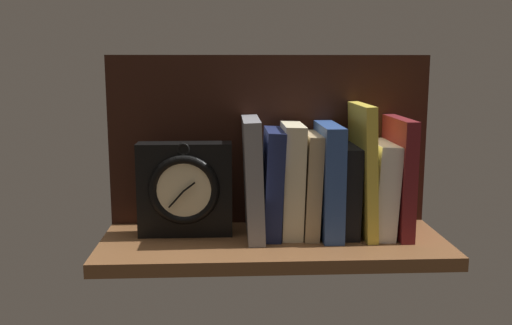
{
  "coord_description": "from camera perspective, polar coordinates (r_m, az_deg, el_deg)",
  "views": [
    {
      "loc": [
        -8.69,
        -105.24,
        33.77
      ],
      "look_at": [
        -3.19,
        3.19,
        14.41
      ],
      "focal_mm": 39.99,
      "sensor_mm": 36.0,
      "label": 1
    }
  ],
  "objects": [
    {
      "name": "book_maroon_dawkins",
      "position": [
        1.16,
        14.01,
        -1.31
      ],
      "size": [
        2.64,
        16.54,
        22.94
      ],
      "primitive_type": "cube",
      "rotation": [
        0.0,
        -0.0,
        0.0
      ],
      "color": "maroon",
      "rests_on": "ground_plane"
    },
    {
      "name": "book_navy_bierce",
      "position": [
        1.11,
        1.53,
        -2.02
      ],
      "size": [
        4.28,
        13.37,
        20.91
      ],
      "primitive_type": "cube",
      "rotation": [
        0.0,
        0.04,
        0.0
      ],
      "color": "#192147",
      "rests_on": "ground_plane"
    },
    {
      "name": "back_panel",
      "position": [
        1.19,
        1.31,
        2.24
      ],
      "size": [
        66.21,
        1.2,
        35.01
      ],
      "primitive_type": "cube",
      "color": "black",
      "rests_on": "ground_plane"
    },
    {
      "name": "book_yellow_seinlanguage",
      "position": [
        1.14,
        10.61,
        -0.7
      ],
      "size": [
        3.22,
        16.15,
        25.7
      ],
      "primitive_type": "cube",
      "rotation": [
        0.0,
        -0.04,
        0.0
      ],
      "color": "gold",
      "rests_on": "ground_plane"
    },
    {
      "name": "book_white_catcher",
      "position": [
        1.15,
        12.21,
        -2.49
      ],
      "size": [
        4.99,
        14.69,
        18.37
      ],
      "primitive_type": "cube",
      "rotation": [
        0.0,
        0.05,
        0.0
      ],
      "color": "silver",
      "rests_on": "ground_plane"
    },
    {
      "name": "book_gray_chess",
      "position": [
        1.11,
        -0.31,
        -1.49
      ],
      "size": [
        4.01,
        16.87,
        23.06
      ],
      "primitive_type": "cube",
      "rotation": [
        0.0,
        -0.04,
        0.0
      ],
      "color": "gray",
      "rests_on": "ground_plane"
    },
    {
      "name": "book_tan_shortstories",
      "position": [
        1.12,
        5.43,
        -2.17
      ],
      "size": [
        3.52,
        13.19,
        20.09
      ],
      "primitive_type": "cube",
      "rotation": [
        0.0,
        0.04,
        0.0
      ],
      "color": "tan",
      "rests_on": "ground_plane"
    },
    {
      "name": "book_cream_twain",
      "position": [
        1.12,
        3.57,
        -1.74
      ],
      "size": [
        4.52,
        12.2,
        21.9
      ],
      "primitive_type": "cube",
      "rotation": [
        0.0,
        0.03,
        0.0
      ],
      "color": "beige",
      "rests_on": "ground_plane"
    },
    {
      "name": "ground_plane",
      "position": [
        1.11,
        1.74,
        -8.24
      ],
      "size": [
        66.21,
        25.65,
        2.5
      ],
      "primitive_type": "cube",
      "color": "brown"
    },
    {
      "name": "book_black_skeptic",
      "position": [
        1.14,
        9.1,
        -2.71
      ],
      "size": [
        3.45,
        12.78,
        17.61
      ],
      "primitive_type": "cube",
      "rotation": [
        0.0,
        0.02,
        0.0
      ],
      "color": "black",
      "rests_on": "ground_plane"
    },
    {
      "name": "framed_clock",
      "position": [
        1.12,
        -7.12,
        -2.67
      ],
      "size": [
        18.27,
        6.44,
        18.62
      ],
      "color": "black",
      "rests_on": "ground_plane"
    },
    {
      "name": "book_blue_modern",
      "position": [
        1.13,
        7.25,
        -1.71
      ],
      "size": [
        3.88,
        16.32,
        21.75
      ],
      "primitive_type": "cube",
      "rotation": [
        0.0,
        -0.0,
        0.0
      ],
      "color": "#2D4C8E",
      "rests_on": "ground_plane"
    }
  ]
}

